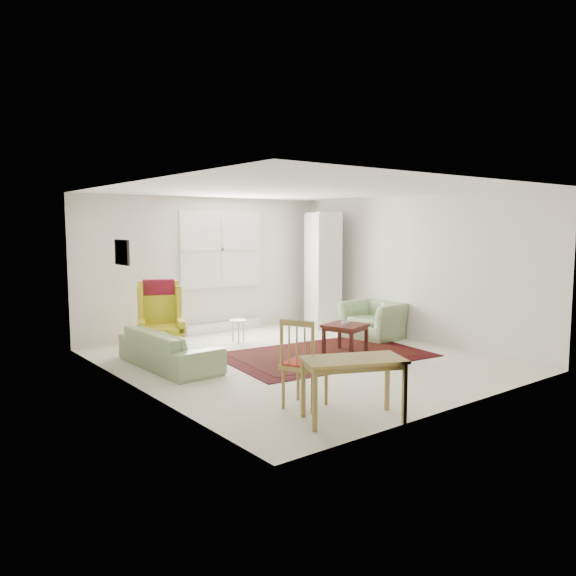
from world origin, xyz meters
TOP-DOWN VIEW (x-y plane):
  - room at (0.02, 0.21)m, footprint 5.04×5.54m
  - rug at (0.49, 0.01)m, footprint 3.28×2.33m
  - sofa at (-1.72, 0.81)m, footprint 0.79×1.86m
  - armchair at (2.10, 0.50)m, footprint 0.97×1.08m
  - wingback_chair at (-1.49, 1.56)m, footprint 0.87×0.89m
  - coffee_table at (0.81, -0.11)m, footprint 0.72×0.72m
  - stool at (-0.03, 1.65)m, footprint 0.29×0.29m
  - cabinet at (2.10, 1.90)m, footprint 0.76×1.01m
  - desk at (-1.21, -2.35)m, footprint 1.14×0.88m
  - desk_chair at (-1.32, -1.72)m, footprint 0.57×0.57m

SIDE VIEW (x-z plane):
  - rug at x=0.49m, z-range 0.00..0.03m
  - stool at x=-0.03m, z-range 0.00..0.39m
  - coffee_table at x=0.81m, z-range 0.00..0.47m
  - desk at x=-1.21m, z-range 0.00..0.65m
  - sofa at x=-1.72m, z-range 0.00..0.74m
  - armchair at x=2.10m, z-range 0.00..0.77m
  - desk_chair at x=-1.32m, z-range 0.00..0.99m
  - wingback_chair at x=-1.49m, z-range 0.00..1.15m
  - cabinet at x=2.10m, z-range 0.00..2.24m
  - room at x=0.02m, z-range 0.00..2.51m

